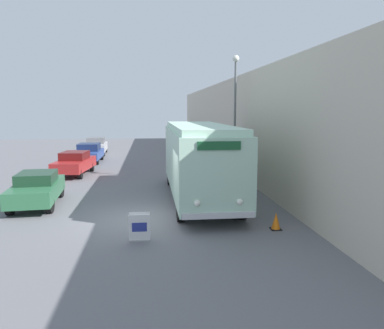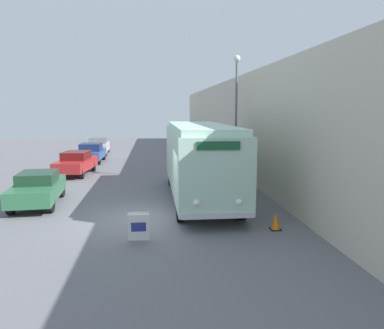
{
  "view_description": "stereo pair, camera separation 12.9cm",
  "coord_description": "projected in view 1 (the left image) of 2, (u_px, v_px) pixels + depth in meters",
  "views": [
    {
      "loc": [
        0.26,
        -13.58,
        4.04
      ],
      "look_at": [
        1.9,
        0.61,
        1.95
      ],
      "focal_mm": 35.0,
      "sensor_mm": 36.0,
      "label": 1
    },
    {
      "loc": [
        0.39,
        -13.6,
        4.04
      ],
      "look_at": [
        1.9,
        0.61,
        1.95
      ],
      "focal_mm": 35.0,
      "sensor_mm": 36.0,
      "label": 2
    }
  ],
  "objects": [
    {
      "name": "parked_car_mid",
      "position": [
        75.0,
        163.0,
        23.31
      ],
      "size": [
        2.12,
        4.28,
        1.46
      ],
      "rotation": [
        0.0,
        0.0,
        -0.1
      ],
      "color": "black",
      "rests_on": "ground_plane"
    },
    {
      "name": "building_wall_right",
      "position": [
        237.0,
        125.0,
        23.96
      ],
      "size": [
        0.3,
        60.0,
        6.1
      ],
      "color": "beige",
      "rests_on": "ground_plane"
    },
    {
      "name": "vintage_bus",
      "position": [
        199.0,
        158.0,
        16.85
      ],
      "size": [
        2.58,
        9.69,
        3.39
      ],
      "color": "black",
      "rests_on": "ground_plane"
    },
    {
      "name": "ground_plane",
      "position": [
        143.0,
        219.0,
        13.91
      ],
      "size": [
        80.0,
        80.0,
        0.0
      ],
      "primitive_type": "plane",
      "color": "slate"
    },
    {
      "name": "streetlamp",
      "position": [
        235.0,
        102.0,
        20.32
      ],
      "size": [
        0.36,
        0.36,
        6.93
      ],
      "color": "#595E60",
      "rests_on": "ground_plane"
    },
    {
      "name": "parked_car_distant",
      "position": [
        96.0,
        146.0,
        34.16
      ],
      "size": [
        1.94,
        4.56,
        1.54
      ],
      "rotation": [
        0.0,
        0.0,
        0.04
      ],
      "color": "black",
      "rests_on": "ground_plane"
    },
    {
      "name": "sign_board",
      "position": [
        140.0,
        227.0,
        11.62
      ],
      "size": [
        0.66,
        0.33,
        0.87
      ],
      "color": "gray",
      "rests_on": "ground_plane"
    },
    {
      "name": "traffic_cone",
      "position": [
        276.0,
        221.0,
        12.71
      ],
      "size": [
        0.36,
        0.36,
        0.59
      ],
      "color": "black",
      "rests_on": "ground_plane"
    },
    {
      "name": "parked_car_far",
      "position": [
        89.0,
        153.0,
        28.93
      ],
      "size": [
        1.85,
        4.15,
        1.46
      ],
      "rotation": [
        0.0,
        0.0,
        -0.01
      ],
      "color": "black",
      "rests_on": "ground_plane"
    },
    {
      "name": "parked_car_near",
      "position": [
        37.0,
        188.0,
        15.88
      ],
      "size": [
        2.04,
        4.27,
        1.41
      ],
      "rotation": [
        0.0,
        0.0,
        0.08
      ],
      "color": "black",
      "rests_on": "ground_plane"
    }
  ]
}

